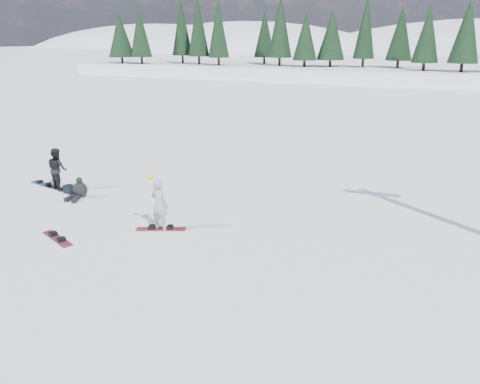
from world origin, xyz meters
name	(u,v)px	position (x,y,z in m)	size (l,w,h in m)	color
ground	(93,225)	(0.00, 0.00, 0.00)	(420.00, 420.00, 0.00)	white
alpine_backdrop	(398,87)	(-11.72, 189.17, -13.97)	(412.50, 227.00, 53.20)	white
snowboarder_woman	(159,204)	(2.14, 0.56, 0.82)	(0.63, 0.45, 1.76)	#ACACB2
snowboarder_man	(57,169)	(-3.60, 2.27, 0.81)	(0.78, 0.61, 1.61)	black
seated_rider	(79,190)	(-2.18, 1.82, 0.29)	(0.64, 0.96, 0.76)	black
gear_bag	(70,189)	(-2.88, 2.06, 0.15)	(0.45, 0.30, 0.30)	black
snowboard_woman	(161,229)	(2.15, 0.56, 0.01)	(1.50, 0.28, 0.03)	maroon
snowboard_man	(60,189)	(-3.60, 2.27, 0.01)	(1.50, 0.28, 0.03)	#1A6592
snowboard_loose_c	(44,185)	(-4.57, 2.41, 0.01)	(1.50, 0.28, 0.03)	#1B5B96
snowboard_loose_b	(57,239)	(-0.20, -1.28, 0.01)	(1.50, 0.28, 0.03)	#932046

